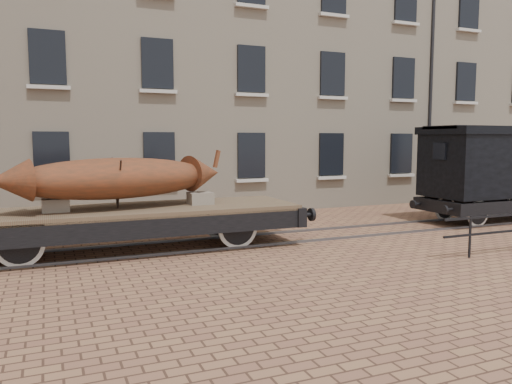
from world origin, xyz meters
name	(u,v)px	position (x,y,z in m)	size (l,w,h in m)	color
ground	(285,238)	(0.00, 0.00, 0.00)	(90.00, 90.00, 0.00)	brown
warehouse_cream	(250,51)	(3.00, 9.99, 7.00)	(40.00, 10.19, 14.00)	beige
rail_track	(285,237)	(0.00, 0.00, 0.03)	(30.00, 1.52, 0.06)	#59595E
flatcar_wagon	(132,216)	(-4.24, 0.00, 0.88)	(9.35, 2.54, 1.41)	brown
iron_boat	(117,178)	(-4.59, 0.00, 1.85)	(5.73, 2.44, 1.41)	brown
goods_van	(501,162)	(8.22, 0.00, 2.03)	(6.25, 2.28, 3.23)	black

